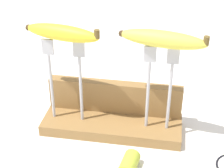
# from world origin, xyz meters

# --- Properties ---
(ground_plane) EXTENTS (3.00, 3.00, 0.00)m
(ground_plane) POSITION_xyz_m (0.00, 0.00, 0.00)
(ground_plane) COLOR silver
(wooden_board) EXTENTS (0.33, 0.11, 0.03)m
(wooden_board) POSITION_xyz_m (0.00, 0.00, 0.01)
(wooden_board) COLOR olive
(wooden_board) RESTS_ON ground
(board_backstop) EXTENTS (0.32, 0.03, 0.08)m
(board_backstop) POSITION_xyz_m (0.00, 0.04, 0.07)
(board_backstop) COLOR olive
(board_backstop) RESTS_ON wooden_board
(fork_stand_left) EXTENTS (0.10, 0.01, 0.20)m
(fork_stand_left) POSITION_xyz_m (-0.11, -0.01, 0.15)
(fork_stand_left) COLOR #B2B2B7
(fork_stand_left) RESTS_ON wooden_board
(fork_stand_right) EXTENTS (0.07, 0.01, 0.20)m
(fork_stand_right) POSITION_xyz_m (0.11, -0.01, 0.15)
(fork_stand_right) COLOR #B2B2B7
(fork_stand_right) RESTS_ON wooden_board
(banana_raised_left) EXTENTS (0.18, 0.07, 0.04)m
(banana_raised_left) POSITION_xyz_m (-0.11, -0.01, 0.25)
(banana_raised_left) COLOR yellow
(banana_raised_left) RESTS_ON fork_stand_left
(banana_raised_right) EXTENTS (0.19, 0.07, 0.04)m
(banana_raised_right) POSITION_xyz_m (0.11, -0.01, 0.25)
(banana_raised_right) COLOR #DBD147
(banana_raised_right) RESTS_ON fork_stand_right
(fork_fallen_near) EXTENTS (0.10, 0.17, 0.01)m
(fork_fallen_near) POSITION_xyz_m (-0.08, 0.11, 0.00)
(fork_fallen_near) COLOR #B2B2B7
(fork_fallen_near) RESTS_ON ground
(banana_chunk_far) EXTENTS (0.04, 0.06, 0.03)m
(banana_chunk_far) POSITION_xyz_m (0.06, -0.13, 0.02)
(banana_chunk_far) COLOR #B2C138
(banana_chunk_far) RESTS_ON ground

